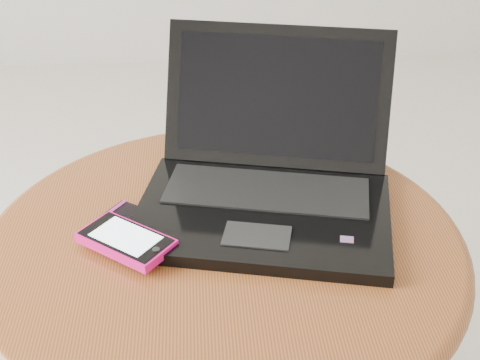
{
  "coord_description": "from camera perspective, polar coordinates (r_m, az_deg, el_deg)",
  "views": [
    {
      "loc": [
        0.02,
        -0.76,
        1.07
      ],
      "look_at": [
        0.08,
        0.03,
        0.59
      ],
      "focal_mm": 50.73,
      "sensor_mm": 36.0,
      "label": 1
    }
  ],
  "objects": [
    {
      "name": "phone_black",
      "position": [
        0.95,
        -8.34,
        -3.75
      ],
      "size": [
        0.13,
        0.12,
        0.01
      ],
      "color": "black",
      "rests_on": "table"
    },
    {
      "name": "phone_pink",
      "position": [
        0.9,
        -9.55,
        -5.04
      ],
      "size": [
        0.14,
        0.13,
        0.01
      ],
      "color": "#E90F78",
      "rests_on": "phone_black"
    },
    {
      "name": "laptop",
      "position": [
        0.98,
        2.3,
        0.14
      ],
      "size": [
        0.41,
        0.4,
        0.22
      ],
      "color": "black",
      "rests_on": "table"
    },
    {
      "name": "table",
      "position": [
        1.0,
        -1.3,
        -9.95
      ],
      "size": [
        0.67,
        0.67,
        0.53
      ],
      "color": "#512B0D",
      "rests_on": "ground"
    }
  ]
}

